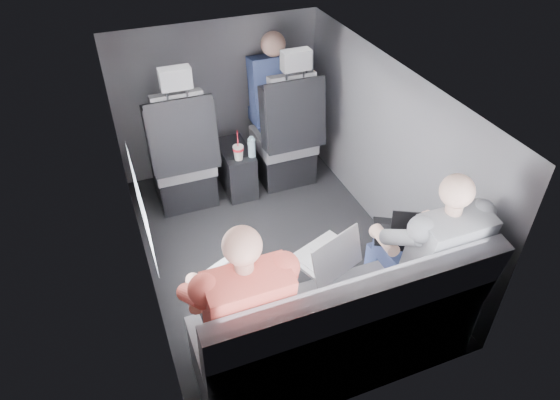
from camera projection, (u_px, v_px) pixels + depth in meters
name	position (u px, v px, depth m)	size (l,w,h in m)	color
floor	(272.00, 250.00, 3.78)	(2.60, 2.60, 0.00)	black
ceiling	(270.00, 84.00, 2.96)	(2.60, 2.60, 0.00)	#B2B2AD
panel_left	(136.00, 207.00, 3.11)	(0.02, 2.60, 1.35)	#56565B
panel_right	(387.00, 152.00, 3.63)	(0.02, 2.60, 1.35)	#56565B
panel_front	(219.00, 98.00, 4.33)	(1.80, 0.02, 1.35)	#56565B
panel_back	(366.00, 320.00, 2.41)	(1.80, 0.02, 1.35)	#56565B
side_window	(141.00, 206.00, 2.76)	(0.02, 0.75, 0.42)	white
seatbelt	(295.00, 107.00, 3.92)	(0.05, 0.01, 0.65)	black
front_seat_left	(183.00, 162.00, 4.03)	(0.52, 0.58, 1.26)	black
front_seat_right	(286.00, 141.00, 4.29)	(0.52, 0.58, 1.26)	black
center_console	(236.00, 168.00, 4.31)	(0.24, 0.48, 0.41)	black
rear_bench	(338.00, 331.00, 2.81)	(1.60, 0.57, 0.92)	slate
soda_cup	(238.00, 152.00, 4.02)	(0.09, 0.09, 0.27)	white
water_bottle	(252.00, 147.00, 4.05)	(0.06, 0.06, 0.18)	#A9CCE5
laptop_white	(225.00, 282.00, 2.66)	(0.41, 0.45, 0.25)	silver
laptop_silver	(329.00, 256.00, 2.82)	(0.42, 0.43, 0.25)	silver
laptop_black	(410.00, 233.00, 2.98)	(0.45, 0.48, 0.26)	black
passenger_rear_left	(240.00, 307.00, 2.53)	(0.51, 0.63, 1.23)	#303035
passenger_rear_right	(427.00, 252.00, 2.86)	(0.50, 0.62, 1.22)	navy
passenger_front_right	(274.00, 91.00, 4.26)	(0.41, 0.41, 0.84)	navy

